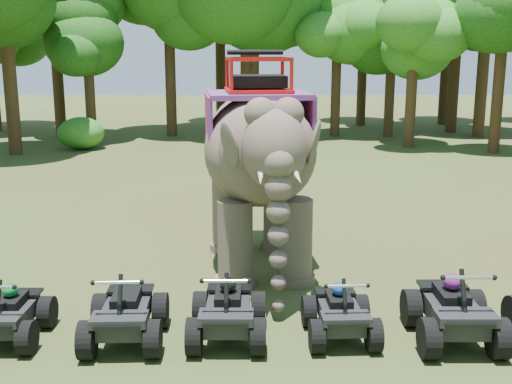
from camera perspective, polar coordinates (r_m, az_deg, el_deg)
ground at (r=12.19m, az=0.03°, el=-10.00°), size 110.00×110.00×0.00m
elephant at (r=13.71m, az=0.24°, el=2.67°), size 3.00×5.74×4.63m
atv_0 at (r=11.36m, az=-21.16°, el=-9.51°), size 1.15×1.56×1.15m
atv_1 at (r=10.74m, az=-11.58°, el=-9.81°), size 1.31×1.76×1.28m
atv_2 at (r=10.63m, az=-2.54°, el=-9.84°), size 1.26×1.72×1.26m
atv_3 at (r=10.78m, az=7.51°, el=-9.97°), size 1.18×1.58×1.14m
atv_4 at (r=11.03m, az=17.19°, el=-9.31°), size 1.35×1.84×1.36m
tree_0 at (r=35.33m, az=-0.22°, el=13.13°), size 6.96×6.96×9.94m
tree_1 at (r=35.06m, az=7.15°, el=10.73°), size 4.98×4.98×7.12m
tree_2 at (r=31.66m, az=13.72°, el=10.16°), size 4.89×4.89×6.99m
tree_3 at (r=31.09m, az=20.81°, el=9.64°), size 4.88×4.88×6.97m
tree_28 at (r=30.63m, az=-21.25°, el=12.06°), size 6.73×6.73×9.62m
tree_29 at (r=33.33m, az=-14.64°, el=9.95°), size 4.67×4.67×6.68m
tree_30 at (r=35.30m, az=-7.68°, el=12.22°), size 6.27×6.27×8.95m
tree_31 at (r=35.17m, az=-0.90°, el=13.68°), size 7.42×7.42×10.61m
tree_32 at (r=36.87m, az=19.65°, el=12.17°), size 6.75×6.75×9.64m
tree_34 at (r=40.03m, az=-3.20°, el=13.13°), size 7.02×7.02×10.02m
tree_35 at (r=40.38m, az=9.48°, el=12.08°), size 6.13×6.13×8.76m
tree_36 at (r=36.61m, az=-17.38°, el=12.18°), size 6.62×6.62×9.46m
tree_38 at (r=38.08m, az=17.41°, el=13.12°), size 7.50×7.50×10.72m
tree_39 at (r=42.00m, az=16.69°, el=13.16°), size 7.58×7.58×10.83m
tree_44 at (r=36.55m, az=19.70°, el=12.70°), size 7.23×7.23×10.33m
tree_45 at (r=35.32m, az=11.89°, el=10.52°), size 4.93×4.93×7.05m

